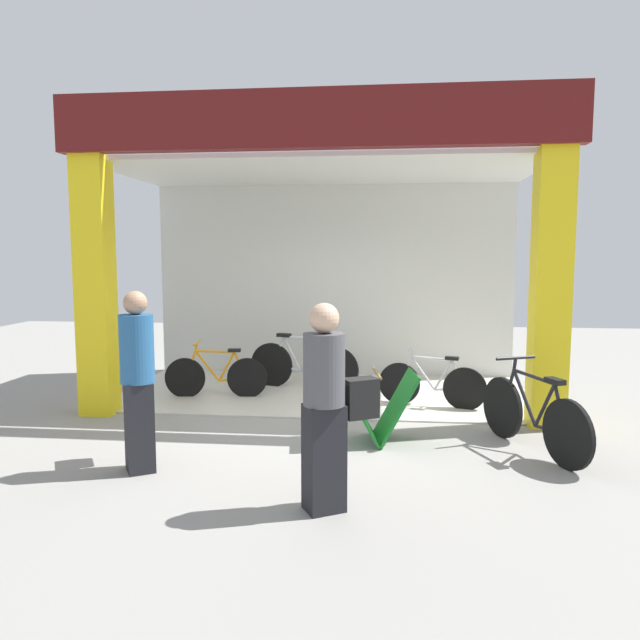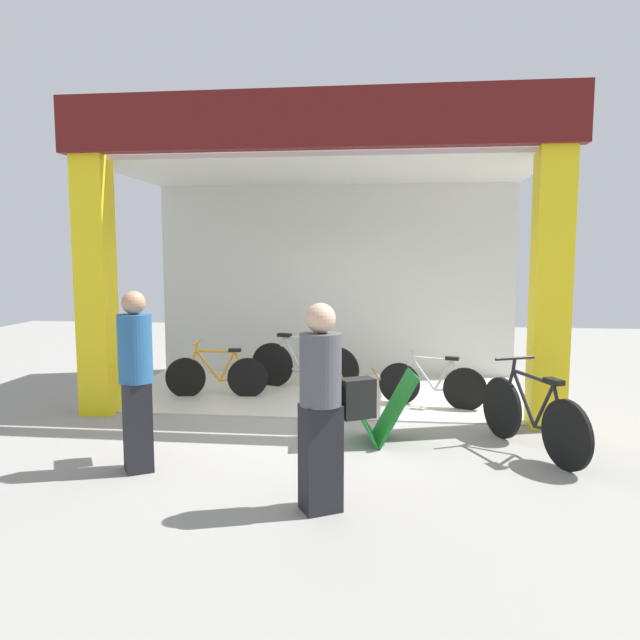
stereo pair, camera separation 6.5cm
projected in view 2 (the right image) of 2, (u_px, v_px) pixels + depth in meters
name	position (u px, v px, depth m)	size (l,w,h in m)	color
ground_plane	(313.00, 419.00, 7.27)	(19.75, 19.75, 0.00)	gray
shop_facade	(326.00, 249.00, 8.56)	(6.08, 3.14, 3.87)	beige
bicycle_inside_0	(432.00, 384.00, 7.82)	(1.39, 0.49, 0.79)	black
bicycle_inside_1	(303.00, 365.00, 8.84)	(1.68, 0.56, 0.95)	black
bicycle_inside_2	(217.00, 375.00, 8.36)	(1.44, 0.40, 0.79)	black
bicycle_parked_0	(532.00, 417.00, 6.02)	(0.72, 1.58, 0.94)	black
sandwich_board_sign	(376.00, 407.00, 6.37)	(0.91, 0.70, 0.77)	#197226
pedestrian_0	(324.00, 404.00, 4.61)	(0.65, 0.51, 1.64)	black
pedestrian_1	(136.00, 380.00, 5.49)	(0.51, 0.63, 1.68)	black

